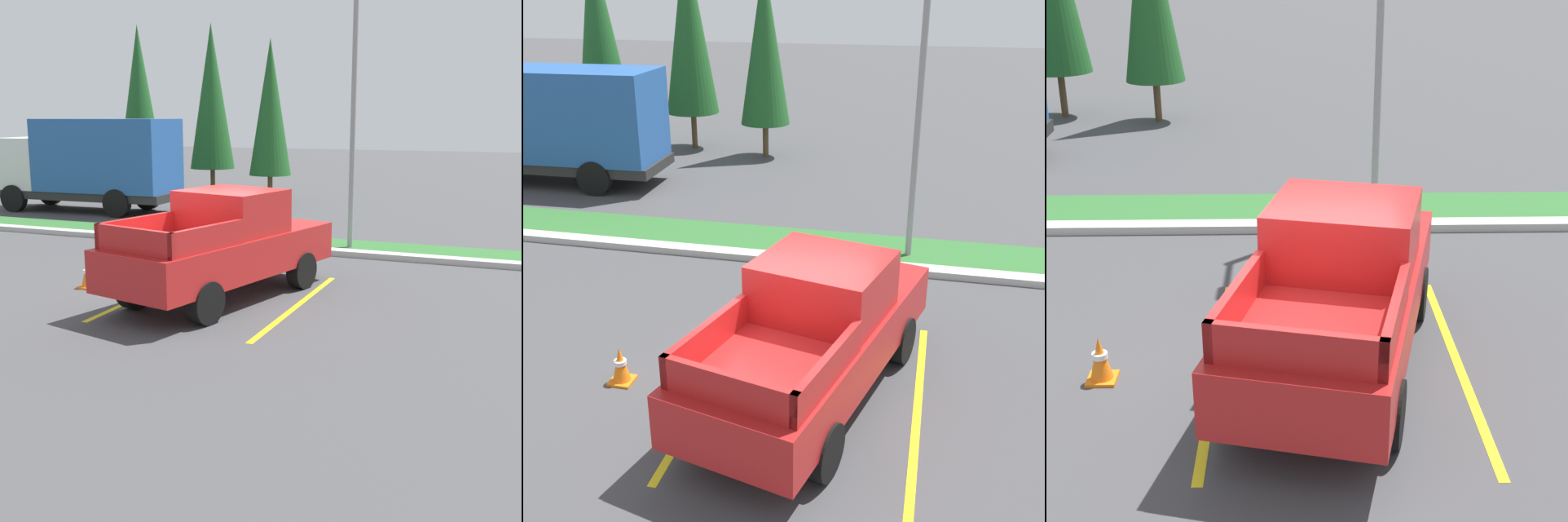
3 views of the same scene
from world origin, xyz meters
TOP-DOWN VIEW (x-y plane):
  - ground_plane at (0.00, 0.00)m, footprint 120.00×120.00m
  - parking_line_near at (-1.07, 0.07)m, footprint 0.12×4.80m
  - parking_line_far at (2.03, 0.07)m, footprint 0.12×4.80m
  - curb_strip at (0.00, 5.00)m, footprint 56.00×0.40m
  - grass_median at (0.00, 6.10)m, footprint 56.00×1.80m
  - pickup_truck_main at (0.49, 0.12)m, footprint 3.08×5.52m
  - cargo_truck_distant at (-9.24, 9.66)m, footprint 6.87×2.67m
  - street_light at (1.54, 5.75)m, footprint 0.24×1.49m
  - cypress_tree_leftmost at (-10.06, 14.45)m, footprint 1.89×1.89m
  - cypress_tree_left_inner at (-6.82, 14.90)m, footprint 1.89×1.89m
  - cypress_tree_center at (-3.92, 14.18)m, footprint 1.69×1.69m
  - traffic_cone at (-2.46, -0.25)m, footprint 0.36×0.36m

SIDE VIEW (x-z plane):
  - ground_plane at x=0.00m, z-range 0.00..0.00m
  - parking_line_near at x=-1.07m, z-range 0.00..0.01m
  - parking_line_far at x=2.03m, z-range 0.00..0.01m
  - grass_median at x=0.00m, z-range 0.00..0.06m
  - curb_strip at x=0.00m, z-range 0.00..0.15m
  - traffic_cone at x=-2.46m, z-range -0.01..0.59m
  - pickup_truck_main at x=0.49m, z-range -0.01..2.09m
  - cargo_truck_distant at x=-9.24m, z-range 0.15..3.55m
  - cypress_tree_center at x=-3.92m, z-range 0.57..7.06m
  - street_light at x=1.54m, z-range 0.55..7.58m
  - cypress_tree_left_inner at x=-6.82m, z-range 0.64..7.90m
  - cypress_tree_leftmost at x=-10.06m, z-range 0.65..7.93m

